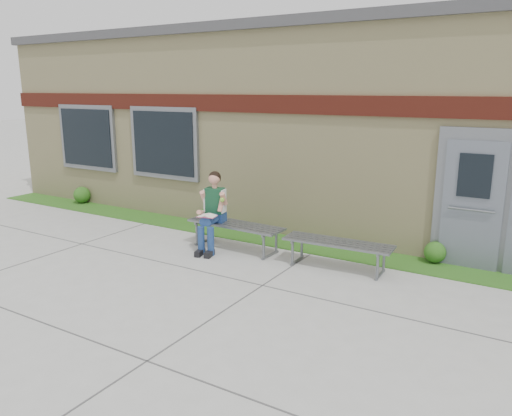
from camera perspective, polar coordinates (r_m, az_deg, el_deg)
The scene contains 9 objects.
ground at distance 7.75m, azimuth -7.61°, elevation -8.54°, with size 80.00×80.00×0.00m, color #9E9E99.
grass_strip at distance 9.79m, azimuth 1.90°, elevation -3.63°, with size 16.00×0.80×0.02m, color #254E15.
school_building at distance 12.45m, azimuth 9.71°, elevation 9.68°, with size 16.20×6.22×4.20m.
bench_left at distance 9.16m, azimuth -2.36°, elevation -2.46°, with size 1.90×0.60×0.49m.
bench_right at distance 8.28m, azimuth 9.32°, elevation -4.51°, with size 1.81×0.59×0.47m.
girl at distance 9.10m, azimuth -5.01°, elevation -0.18°, with size 0.56×0.89×1.43m.
shrub_west at distance 13.57m, azimuth -19.27°, elevation 1.43°, with size 0.42×0.42×0.42m, color #254E15.
shrub_mid at distance 10.90m, azimuth -5.84°, elevation -0.95°, with size 0.33×0.33×0.33m, color #254E15.
shrub_east at distance 8.98m, azimuth 19.78°, elevation -4.77°, with size 0.36×0.36×0.36m, color #254E15.
Camera 1 is at (4.54, -5.58, 2.90)m, focal length 35.00 mm.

